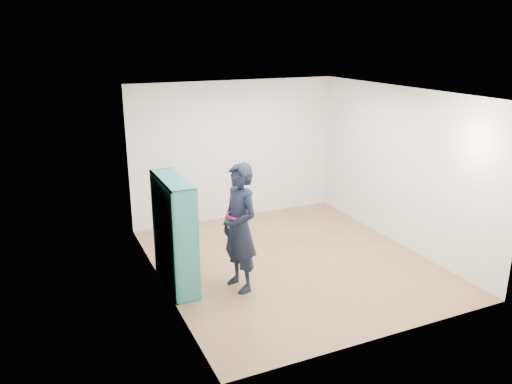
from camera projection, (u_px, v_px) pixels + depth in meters
name	position (u px, v px, depth m)	size (l,w,h in m)	color
floor	(291.00, 261.00, 7.77)	(4.50, 4.50, 0.00)	brown
ceiling	(295.00, 92.00, 6.99)	(4.50, 4.50, 0.00)	white
wall_left	(160.00, 199.00, 6.59)	(0.02, 4.50, 2.60)	silver
wall_right	(400.00, 167.00, 8.17)	(0.02, 4.50, 2.60)	silver
wall_back	(236.00, 151.00, 9.34)	(4.00, 0.02, 2.60)	silver
wall_front	(391.00, 234.00, 5.43)	(4.00, 0.02, 2.60)	silver
bookshelf	(173.00, 234.00, 6.83)	(0.34, 1.16, 1.55)	teal
person	(240.00, 228.00, 6.70)	(0.54, 0.72, 1.79)	black
smartphone	(227.00, 220.00, 6.66)	(0.05, 0.10, 0.13)	silver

